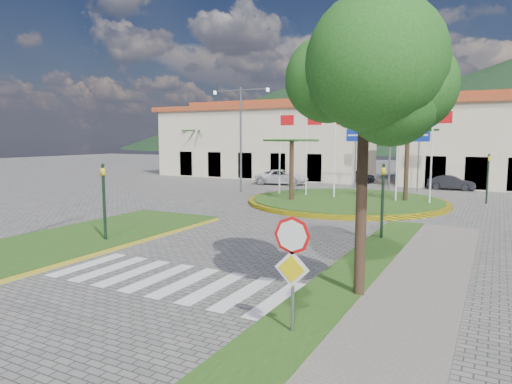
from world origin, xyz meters
The scene contains 21 objects.
ground centered at (0.00, 0.00, 0.00)m, with size 160.00×160.00×0.00m, color #5E5B59.
sidewalk_right centered at (6.00, 2.00, 0.07)m, with size 4.00×28.00×0.15m, color gray.
verge_right centered at (4.80, 2.00, 0.09)m, with size 1.60×28.00×0.18m, color #264B15.
median_left centered at (-6.50, 6.00, 0.09)m, with size 5.00×14.00×0.18m, color #264B15.
crosswalk centered at (0.00, 4.00, 0.01)m, with size 8.00×3.00×0.01m, color silver.
roundabout_island centered at (0.00, 22.00, 0.17)m, with size 12.70×12.70×6.00m.
stop_sign centered at (4.90, 1.96, 1.79)m, with size 0.80×0.11×2.65m.
deciduous_tree centered at (5.50, 5.00, 5.18)m, with size 3.60×3.60×6.80m.
traffic_light_left centered at (-5.20, 6.50, 1.94)m, with size 0.15×0.18×3.20m.
traffic_light_right centered at (4.50, 12.00, 1.94)m, with size 0.15×0.18×3.20m.
traffic_light_far centered at (8.00, 26.00, 1.94)m, with size 0.18×0.15×3.20m.
direction_sign_west centered at (-2.00, 30.97, 3.53)m, with size 1.60×0.14×5.20m.
direction_sign_east centered at (3.00, 30.97, 3.53)m, with size 1.60×0.14×5.20m.
street_lamp_centre centered at (1.00, 30.00, 4.50)m, with size 4.80×0.16×8.00m.
street_lamp_west centered at (-9.00, 24.00, 4.50)m, with size 4.80×0.16×8.00m.
building_left centered at (-14.00, 38.00, 3.90)m, with size 23.32×9.54×8.05m.
hill_far_west centered at (-55.00, 140.00, 11.00)m, with size 140.00×140.00×22.00m, color black.
hill_near_back centered at (-10.00, 130.00, 8.00)m, with size 110.00×110.00×16.00m, color black.
white_van centered at (-8.62, 30.74, 0.67)m, with size 2.21×4.79×1.33m, color silver.
car_dark_a centered at (-3.32, 35.19, 0.67)m, with size 1.57×3.91×1.33m, color black.
car_dark_b centered at (5.28, 33.34, 0.60)m, with size 1.27×3.63×1.20m, color black.
Camera 1 is at (8.55, -6.48, 4.25)m, focal length 32.00 mm.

